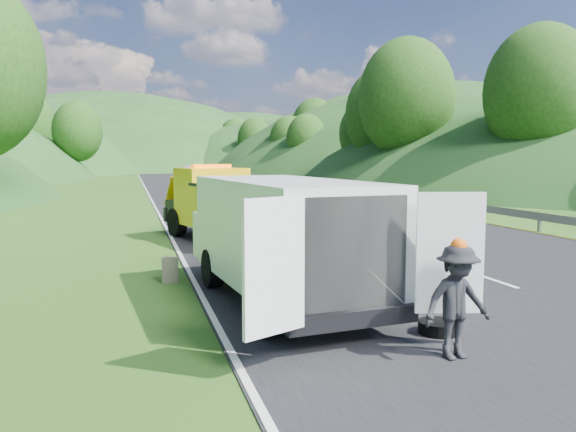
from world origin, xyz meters
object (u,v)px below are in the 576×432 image
object	(u,v)px
white_van	(282,233)
suitcase	(170,270)
tow_truck	(227,204)
spare_tire	(438,334)
passing_suv	(309,217)
worker	(455,359)
woman	(209,276)
child	(260,280)

from	to	relation	value
white_van	suitcase	world-z (taller)	white_van
tow_truck	spare_tire	xyz separation A→B (m)	(1.66, -11.25, -1.31)
suitcase	passing_suv	xyz separation A→B (m)	(7.68, 13.10, -0.30)
worker	tow_truck	bearing A→B (deg)	91.53
suitcase	passing_suv	world-z (taller)	passing_suv
white_van	woman	bearing A→B (deg)	104.05
woman	worker	bearing A→B (deg)	176.22
spare_tire	passing_suv	size ratio (longest dim) A/B	0.13
child	spare_tire	size ratio (longest dim) A/B	1.59
worker	spare_tire	xyz separation A→B (m)	(0.37, 1.11, 0.00)
tow_truck	suitcase	world-z (taller)	tow_truck
white_van	worker	world-z (taller)	white_van
tow_truck	child	bearing A→B (deg)	-110.11
suitcase	woman	bearing A→B (deg)	27.63
worker	passing_suv	bearing A→B (deg)	73.86
tow_truck	child	size ratio (longest dim) A/B	6.28
tow_truck	suitcase	bearing A→B (deg)	-128.82
spare_tire	child	bearing A→B (deg)	111.74
woman	spare_tire	size ratio (longest dim) A/B	2.75
tow_truck	spare_tire	world-z (taller)	tow_truck
tow_truck	woman	size ratio (longest dim) A/B	3.63
tow_truck	white_van	world-z (taller)	tow_truck
woman	spare_tire	xyz separation A→B (m)	(3.04, -5.68, 0.00)
suitcase	passing_suv	size ratio (longest dim) A/B	0.12
tow_truck	spare_tire	size ratio (longest dim) A/B	9.98
woman	suitcase	distance (m)	1.15
white_van	spare_tire	xyz separation A→B (m)	(1.97, -2.71, -1.41)
white_van	child	size ratio (longest dim) A/B	6.90
tow_truck	worker	size ratio (longest dim) A/B	3.95
child	spare_tire	xyz separation A→B (m)	(1.94, -4.87, 0.00)
passing_suv	child	bearing A→B (deg)	-103.51
white_van	woman	xyz separation A→B (m)	(-1.07, 2.96, -1.41)
spare_tire	woman	bearing A→B (deg)	118.17
woman	worker	world-z (taller)	woman
spare_tire	worker	bearing A→B (deg)	-108.55
child	passing_suv	xyz separation A→B (m)	(5.59, 13.39, 0.00)
child	suitcase	bearing A→B (deg)	-134.19
white_van	woman	distance (m)	3.45
white_van	passing_suv	xyz separation A→B (m)	(5.62, 15.55, -1.41)
worker	suitcase	world-z (taller)	worker
woman	worker	xyz separation A→B (m)	(2.67, -6.79, 0.00)
child	white_van	bearing A→B (deg)	-36.92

